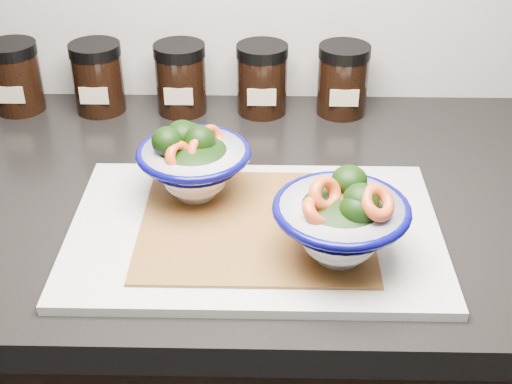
{
  "coord_description": "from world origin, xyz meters",
  "views": [
    {
      "loc": [
        0.15,
        0.64,
        1.41
      ],
      "look_at": [
        0.13,
        1.35,
        0.96
      ],
      "focal_mm": 50.0,
      "sensor_mm": 36.0,
      "label": 1
    }
  ],
  "objects_px": {
    "bowl_right": "(342,222)",
    "spice_jar_d": "(262,79)",
    "spice_jar_e": "(343,80)",
    "spice_jar_a": "(15,77)",
    "bowl_left": "(193,163)",
    "cutting_board": "(255,231)",
    "spice_jar_b": "(98,78)",
    "spice_jar_c": "(181,78)"
  },
  "relations": [
    {
      "from": "cutting_board",
      "to": "spice_jar_e",
      "type": "relative_size",
      "value": 3.98
    },
    {
      "from": "bowl_right",
      "to": "spice_jar_b",
      "type": "relative_size",
      "value": 1.35
    },
    {
      "from": "spice_jar_c",
      "to": "spice_jar_d",
      "type": "bearing_deg",
      "value": 0.0
    },
    {
      "from": "spice_jar_a",
      "to": "spice_jar_d",
      "type": "relative_size",
      "value": 1.0
    },
    {
      "from": "spice_jar_a",
      "to": "spice_jar_d",
      "type": "distance_m",
      "value": 0.4
    },
    {
      "from": "spice_jar_a",
      "to": "spice_jar_d",
      "type": "bearing_deg",
      "value": 0.0
    },
    {
      "from": "bowl_left",
      "to": "spice_jar_b",
      "type": "bearing_deg",
      "value": 123.03
    },
    {
      "from": "bowl_right",
      "to": "cutting_board",
      "type": "bearing_deg",
      "value": 148.03
    },
    {
      "from": "bowl_right",
      "to": "spice_jar_a",
      "type": "relative_size",
      "value": 1.35
    },
    {
      "from": "bowl_left",
      "to": "spice_jar_e",
      "type": "bearing_deg",
      "value": 52.68
    },
    {
      "from": "spice_jar_a",
      "to": "spice_jar_d",
      "type": "xyz_separation_m",
      "value": [
        0.4,
        0.0,
        0.0
      ]
    },
    {
      "from": "spice_jar_c",
      "to": "spice_jar_e",
      "type": "xyz_separation_m",
      "value": [
        0.26,
        0.0,
        0.0
      ]
    },
    {
      "from": "cutting_board",
      "to": "spice_jar_c",
      "type": "bearing_deg",
      "value": 109.99
    },
    {
      "from": "cutting_board",
      "to": "bowl_left",
      "type": "height_order",
      "value": "bowl_left"
    },
    {
      "from": "bowl_right",
      "to": "spice_jar_e",
      "type": "relative_size",
      "value": 1.35
    },
    {
      "from": "spice_jar_b",
      "to": "spice_jar_a",
      "type": "bearing_deg",
      "value": 180.0
    },
    {
      "from": "spice_jar_d",
      "to": "spice_jar_e",
      "type": "height_order",
      "value": "same"
    },
    {
      "from": "spice_jar_d",
      "to": "spice_jar_e",
      "type": "xyz_separation_m",
      "value": [
        0.13,
        0.0,
        0.0
      ]
    },
    {
      "from": "spice_jar_b",
      "to": "spice_jar_e",
      "type": "height_order",
      "value": "same"
    },
    {
      "from": "cutting_board",
      "to": "bowl_left",
      "type": "relative_size",
      "value": 3.1
    },
    {
      "from": "bowl_right",
      "to": "spice_jar_d",
      "type": "bearing_deg",
      "value": 102.95
    },
    {
      "from": "bowl_left",
      "to": "spice_jar_b",
      "type": "xyz_separation_m",
      "value": [
        -0.18,
        0.28,
        -0.01
      ]
    },
    {
      "from": "spice_jar_a",
      "to": "spice_jar_c",
      "type": "bearing_deg",
      "value": 0.0
    },
    {
      "from": "cutting_board",
      "to": "spice_jar_a",
      "type": "relative_size",
      "value": 3.98
    },
    {
      "from": "bowl_left",
      "to": "cutting_board",
      "type": "bearing_deg",
      "value": -41.28
    },
    {
      "from": "bowl_left",
      "to": "spice_jar_e",
      "type": "relative_size",
      "value": 1.28
    },
    {
      "from": "bowl_right",
      "to": "bowl_left",
      "type": "bearing_deg",
      "value": 143.58
    },
    {
      "from": "spice_jar_c",
      "to": "spice_jar_a",
      "type": "bearing_deg",
      "value": 180.0
    },
    {
      "from": "cutting_board",
      "to": "spice_jar_b",
      "type": "bearing_deg",
      "value": 126.8
    },
    {
      "from": "bowl_right",
      "to": "spice_jar_a",
      "type": "bearing_deg",
      "value": 140.24
    },
    {
      "from": "spice_jar_a",
      "to": "cutting_board",
      "type": "bearing_deg",
      "value": -41.47
    },
    {
      "from": "cutting_board",
      "to": "spice_jar_d",
      "type": "relative_size",
      "value": 3.98
    },
    {
      "from": "bowl_left",
      "to": "spice_jar_e",
      "type": "xyz_separation_m",
      "value": [
        0.21,
        0.28,
        -0.01
      ]
    },
    {
      "from": "spice_jar_d",
      "to": "spice_jar_e",
      "type": "relative_size",
      "value": 1.0
    },
    {
      "from": "bowl_right",
      "to": "spice_jar_e",
      "type": "bearing_deg",
      "value": 85.11
    },
    {
      "from": "spice_jar_c",
      "to": "bowl_left",
      "type": "bearing_deg",
      "value": -80.35
    },
    {
      "from": "bowl_right",
      "to": "spice_jar_b",
      "type": "xyz_separation_m",
      "value": [
        -0.36,
        0.41,
        -0.01
      ]
    },
    {
      "from": "spice_jar_b",
      "to": "spice_jar_e",
      "type": "relative_size",
      "value": 1.0
    },
    {
      "from": "spice_jar_b",
      "to": "spice_jar_d",
      "type": "xyz_separation_m",
      "value": [
        0.26,
        0.0,
        0.0
      ]
    },
    {
      "from": "spice_jar_b",
      "to": "spice_jar_e",
      "type": "bearing_deg",
      "value": 0.0
    },
    {
      "from": "bowl_right",
      "to": "spice_jar_a",
      "type": "height_order",
      "value": "bowl_right"
    },
    {
      "from": "bowl_right",
      "to": "spice_jar_b",
      "type": "height_order",
      "value": "bowl_right"
    }
  ]
}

